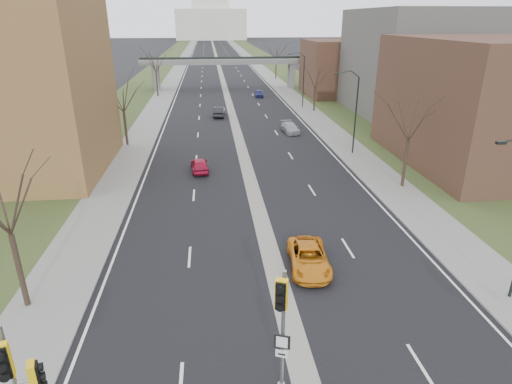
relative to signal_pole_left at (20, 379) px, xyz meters
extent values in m
cube|color=black|center=(9.42, 150.61, -3.53)|extent=(20.00, 600.00, 0.01)
cube|color=gray|center=(9.42, 150.61, -3.54)|extent=(1.20, 600.00, 0.02)
cube|color=gray|center=(21.42, 150.61, -3.48)|extent=(4.00, 600.00, 0.12)
cube|color=gray|center=(-2.58, 150.61, -3.48)|extent=(4.00, 600.00, 0.12)
cube|color=#31421E|center=(27.42, 150.61, -3.49)|extent=(8.00, 600.00, 0.10)
cube|color=#31421E|center=(-8.58, 150.61, -3.49)|extent=(8.00, 600.00, 0.10)
cube|color=#523426|center=(33.42, 28.61, 2.46)|extent=(16.00, 20.00, 12.00)
cube|color=#626059|center=(37.42, 52.61, 3.96)|extent=(18.00, 22.00, 15.00)
cube|color=#523426|center=(31.42, 70.61, 1.46)|extent=(14.00, 14.00, 10.00)
cube|color=slate|center=(-4.58, 80.61, -1.04)|extent=(1.20, 2.50, 5.00)
cube|color=slate|center=(23.42, 80.61, -1.04)|extent=(1.20, 2.50, 5.00)
cube|color=slate|center=(9.42, 80.61, 1.96)|extent=(34.00, 3.00, 1.00)
cube|color=black|center=(9.42, 80.61, 2.66)|extent=(34.00, 0.15, 0.50)
cube|color=silver|center=(9.42, 320.61, 6.46)|extent=(48.00, 42.00, 20.00)
cube|color=silver|center=(9.42, 320.61, 18.46)|extent=(26.00, 26.00, 5.00)
cube|color=black|center=(18.92, 6.61, 4.93)|extent=(0.45, 0.18, 0.14)
cylinder|color=black|center=(21.22, 32.61, 0.58)|extent=(0.16, 0.16, 8.00)
cube|color=black|center=(18.92, 32.61, 4.93)|extent=(0.45, 0.18, 0.14)
cylinder|color=black|center=(21.22, 58.61, 0.58)|extent=(0.16, 0.16, 8.00)
cube|color=black|center=(18.92, 58.61, 4.93)|extent=(0.45, 0.18, 0.14)
cylinder|color=#382B21|center=(-3.58, 8.61, -1.42)|extent=(0.28, 0.28, 4.00)
cylinder|color=#382B21|center=(-3.58, 38.61, -1.54)|extent=(0.28, 0.28, 3.75)
cylinder|color=#382B21|center=(-3.58, 72.61, -1.29)|extent=(0.28, 0.28, 4.25)
cylinder|color=#382B21|center=(22.42, 22.61, -1.42)|extent=(0.28, 0.28, 4.00)
cylinder|color=#382B21|center=(22.42, 55.61, -1.67)|extent=(0.28, 0.28, 3.50)
cylinder|color=#382B21|center=(22.42, 95.61, -1.29)|extent=(0.28, 0.28, 4.25)
cube|color=yellow|center=(-0.10, -0.36, 1.04)|extent=(0.54, 0.52, 1.20)
cube|color=yellow|center=(0.25, 0.28, -0.32)|extent=(0.52, 0.54, 1.20)
cylinder|color=gray|center=(8.40, 2.10, -0.83)|extent=(0.15, 0.15, 5.41)
cube|color=yellow|center=(8.22, 1.62, 1.25)|extent=(0.55, 0.54, 1.20)
cube|color=black|center=(8.40, 2.10, -1.15)|extent=(0.60, 0.26, 0.62)
cube|color=silver|center=(8.40, 2.10, -1.72)|extent=(0.45, 0.20, 0.31)
imported|color=maroon|center=(4.85, 28.67, -2.88)|extent=(1.90, 4.00, 1.32)
imported|color=black|center=(7.42, 53.46, -2.81)|extent=(1.93, 4.53, 1.45)
imported|color=orange|center=(11.42, 10.67, -2.88)|extent=(2.58, 4.93, 1.32)
imported|color=#95949B|center=(16.21, 42.67, -2.92)|extent=(2.15, 4.44, 1.25)
imported|color=navy|center=(15.35, 70.23, -2.91)|extent=(1.67, 3.78, 1.27)
camera|label=1|loc=(6.02, -10.51, 10.03)|focal=30.00mm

